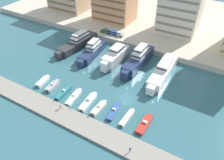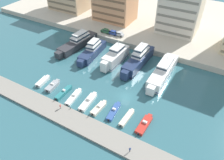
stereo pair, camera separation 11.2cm
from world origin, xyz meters
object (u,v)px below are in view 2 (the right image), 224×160
(motorboat_white_center_left, at_px, (74,97))
(yacht_charcoal_far_left, at_px, (78,42))
(motorboat_cream_right, at_px, (127,118))
(motorboat_red_far_right, at_px, (144,124))
(motorboat_cream_center_right, at_px, (99,108))
(pedestrian_near_edge, at_px, (60,106))
(yacht_white_mid_left, at_px, (115,56))
(yacht_navy_center_left, at_px, (138,59))
(motorboat_blue_mid_right, at_px, (114,111))
(yacht_navy_left, at_px, (92,50))
(pedestrian_mid_deck, at_px, (130,149))
(yacht_white_center, at_px, (163,71))
(motorboat_white_far_left, at_px, (43,81))
(car_silver_mid_left, at_px, (119,34))
(motorboat_grey_left, at_px, (53,86))
(car_blue_left, at_px, (113,33))
(car_green_far_left, at_px, (106,31))
(motorboat_white_center, at_px, (88,102))
(motorboat_teal_mid_left, at_px, (64,93))

(motorboat_white_center_left, bearing_deg, yacht_charcoal_far_left, 124.23)
(motorboat_cream_right, bearing_deg, motorboat_red_far_right, 3.43)
(motorboat_cream_center_right, height_order, pedestrian_near_edge, pedestrian_near_edge)
(yacht_white_mid_left, distance_m, yacht_navy_center_left, 8.48)
(motorboat_white_center_left, distance_m, motorboat_blue_mid_right, 13.40)
(yacht_navy_left, distance_m, pedestrian_mid_deck, 44.67)
(pedestrian_near_edge, bearing_deg, pedestrian_mid_deck, -6.49)
(yacht_white_center, distance_m, motorboat_white_center_left, 30.87)
(motorboat_cream_right, bearing_deg, motorboat_white_far_left, 179.76)
(yacht_white_center, relative_size, motorboat_cream_right, 3.16)
(yacht_white_center, relative_size, car_silver_mid_left, 5.57)
(motorboat_grey_left, bearing_deg, motorboat_white_far_left, 177.69)
(yacht_white_mid_left, xyz_separation_m, yacht_white_center, (18.00, 0.82, -0.46))
(yacht_charcoal_far_left, distance_m, car_blue_left, 15.63)
(motorboat_white_center_left, bearing_deg, motorboat_cream_center_right, -0.55)
(motorboat_red_far_right, relative_size, car_green_far_left, 1.92)
(car_green_far_left, bearing_deg, yacht_charcoal_far_left, -114.12)
(yacht_white_mid_left, xyz_separation_m, motorboat_blue_mid_right, (11.96, -22.12, -2.13))
(yacht_navy_left, bearing_deg, car_blue_left, 88.16)
(motorboat_white_center_left, relative_size, pedestrian_near_edge, 5.06)
(motorboat_grey_left, bearing_deg, motorboat_white_center, -0.54)
(yacht_charcoal_far_left, height_order, yacht_white_mid_left, yacht_white_mid_left)
(motorboat_white_far_left, xyz_separation_m, motorboat_white_center, (18.30, -0.31, -0.04))
(pedestrian_mid_deck, bearing_deg, yacht_charcoal_far_left, 140.04)
(yacht_charcoal_far_left, height_order, pedestrian_near_edge, yacht_charcoal_far_left)
(motorboat_grey_left, height_order, motorboat_teal_mid_left, motorboat_teal_mid_left)
(motorboat_red_far_right, bearing_deg, yacht_navy_center_left, 118.07)
(motorboat_grey_left, height_order, motorboat_cream_center_right, motorboat_grey_left)
(yacht_navy_left, xyz_separation_m, motorboat_cream_right, (26.35, -22.39, -1.61))
(motorboat_cream_center_right, bearing_deg, motorboat_white_center_left, 179.45)
(motorboat_blue_mid_right, relative_size, pedestrian_near_edge, 4.89)
(motorboat_red_far_right, distance_m, car_green_far_left, 50.64)
(motorboat_white_center, relative_size, motorboat_blue_mid_right, 1.12)
(yacht_white_mid_left, bearing_deg, motorboat_grey_left, -114.66)
(yacht_white_mid_left, bearing_deg, yacht_charcoal_far_left, 172.76)
(yacht_charcoal_far_left, height_order, yacht_white_center, yacht_charcoal_far_left)
(yacht_charcoal_far_left, xyz_separation_m, car_green_far_left, (5.58, 12.46, 1.13))
(motorboat_cream_right, xyz_separation_m, pedestrian_mid_deck, (5.38, -9.04, 1.10))
(car_blue_left, bearing_deg, motorboat_white_far_left, -97.84)
(car_silver_mid_left, bearing_deg, motorboat_white_center_left, -82.16)
(yacht_navy_left, height_order, motorboat_cream_right, yacht_navy_left)
(yacht_white_mid_left, xyz_separation_m, car_silver_mid_left, (-6.70, 15.32, 0.67))
(car_green_far_left, relative_size, car_blue_left, 1.00)
(yacht_white_mid_left, distance_m, car_blue_left, 17.82)
(motorboat_red_far_right, height_order, car_green_far_left, car_green_far_left)
(motorboat_white_center, bearing_deg, yacht_white_center, 58.37)
(pedestrian_near_edge, bearing_deg, car_silver_mid_left, 96.68)
(yacht_white_center, distance_m, motorboat_red_far_right, 23.25)
(yacht_white_mid_left, height_order, car_silver_mid_left, yacht_white_mid_left)
(car_blue_left, bearing_deg, motorboat_white_center_left, -77.87)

